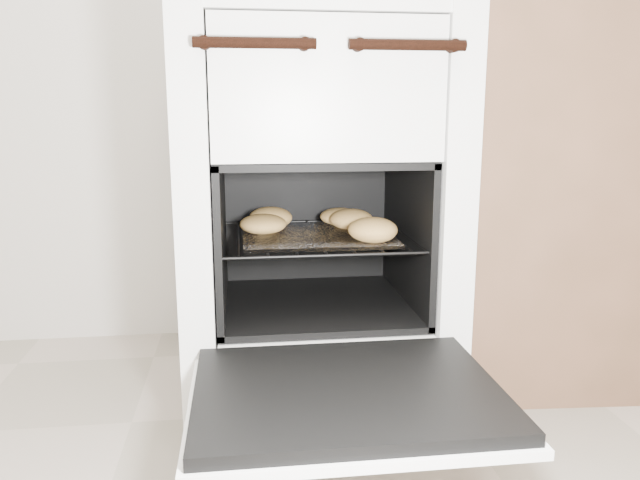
{
  "coord_description": "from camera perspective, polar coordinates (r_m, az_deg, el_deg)",
  "views": [
    {
      "loc": [
        -0.1,
        -0.17,
        0.63
      ],
      "look_at": [
        0.06,
        1.06,
        0.37
      ],
      "focal_mm": 35.0,
      "sensor_mm": 36.0,
      "label": 1
    }
  ],
  "objects": [
    {
      "name": "counter",
      "position": [
        1.69,
        24.56,
        4.02
      ],
      "size": [
        0.89,
        0.63,
        0.86
      ],
      "primitive_type": "cube",
      "rotation": [
        0.0,
        0.0,
        -0.07
      ],
      "color": "brown",
      "rests_on": "ground"
    },
    {
      "name": "oven_door",
      "position": [
        1.02,
        2.47,
        -14.04
      ],
      "size": [
        0.5,
        0.39,
        0.03
      ],
      "color": "black",
      "rests_on": "stove"
    },
    {
      "name": "stove",
      "position": [
        1.39,
        -0.71,
        2.97
      ],
      "size": [
        0.55,
        0.61,
        0.84
      ],
      "color": "white",
      "rests_on": "ground"
    },
    {
      "name": "foil_sheet",
      "position": [
        1.32,
        -0.31,
        0.42
      ],
      "size": [
        0.31,
        0.28,
        0.01
      ],
      "primitive_type": "cube",
      "color": "white",
      "rests_on": "oven_rack"
    },
    {
      "name": "baked_rolls",
      "position": [
        1.32,
        0.54,
        1.57
      ],
      "size": [
        0.35,
        0.32,
        0.05
      ],
      "color": "tan",
      "rests_on": "foil_sheet"
    },
    {
      "name": "oven_rack",
      "position": [
        1.34,
        -0.4,
        0.35
      ],
      "size": [
        0.4,
        0.39,
        0.01
      ],
      "color": "black",
      "rests_on": "stove"
    }
  ]
}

